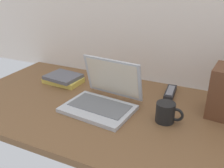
{
  "coord_description": "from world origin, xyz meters",
  "views": [
    {
      "loc": [
        0.38,
        -0.91,
        0.6
      ],
      "look_at": [
        -0.05,
        0.0,
        0.15
      ],
      "focal_mm": 39.5,
      "sensor_mm": 36.0,
      "label": 1
    }
  ],
  "objects_px": {
    "laptop": "(103,98)",
    "remote_control_near": "(170,92)",
    "book_stack": "(63,79)",
    "coffee_mug": "(166,112)"
  },
  "relations": [
    {
      "from": "coffee_mug",
      "to": "remote_control_near",
      "type": "height_order",
      "value": "coffee_mug"
    },
    {
      "from": "laptop",
      "to": "coffee_mug",
      "type": "height_order",
      "value": "laptop"
    },
    {
      "from": "coffee_mug",
      "to": "remote_control_near",
      "type": "relative_size",
      "value": 0.71
    },
    {
      "from": "coffee_mug",
      "to": "remote_control_near",
      "type": "distance_m",
      "value": 0.27
    },
    {
      "from": "coffee_mug",
      "to": "book_stack",
      "type": "distance_m",
      "value": 0.65
    },
    {
      "from": "remote_control_near",
      "to": "book_stack",
      "type": "xyz_separation_m",
      "value": [
        -0.59,
        -0.11,
        0.01
      ]
    },
    {
      "from": "laptop",
      "to": "coffee_mug",
      "type": "distance_m",
      "value": 0.3
    },
    {
      "from": "laptop",
      "to": "remote_control_near",
      "type": "distance_m",
      "value": 0.37
    },
    {
      "from": "laptop",
      "to": "remote_control_near",
      "type": "xyz_separation_m",
      "value": [
        0.26,
        0.26,
        -0.03
      ]
    },
    {
      "from": "laptop",
      "to": "coffee_mug",
      "type": "xyz_separation_m",
      "value": [
        0.3,
        -0.01,
        -0.0
      ]
    }
  ]
}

